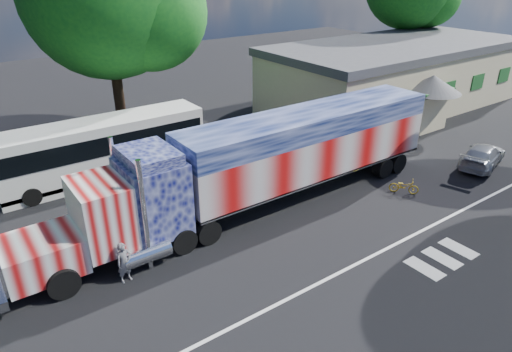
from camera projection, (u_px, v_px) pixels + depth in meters
ground at (295, 237)px, 20.50m from camera, size 100.00×100.00×0.00m
lane_markings at (386, 265)px, 18.63m from camera, size 30.00×2.67×0.01m
semi_truck at (266, 161)px, 22.09m from camera, size 22.45×3.55×4.79m
coach_bus at (104, 148)px, 25.56m from camera, size 11.42×2.66×3.32m
hall_building at (396, 75)px, 37.81m from camera, size 22.40×12.80×5.20m
parked_car at (483, 155)px, 27.35m from camera, size 4.87×3.02×1.32m
woman at (124, 262)px, 17.40m from camera, size 0.67×0.50×1.70m
bicycle at (404, 186)px, 24.21m from camera, size 1.35×1.53×0.80m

